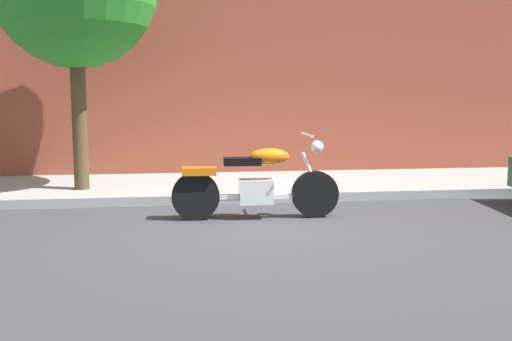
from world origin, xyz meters
TOP-DOWN VIEW (x-y plane):
  - ground_plane at (0.00, 0.00)m, footprint 60.00×60.00m
  - sidewalk at (0.00, 2.84)m, footprint 23.34×2.64m
  - motorcycle at (-0.07, 0.46)m, footprint 2.21×0.70m

SIDE VIEW (x-z plane):
  - ground_plane at x=0.00m, z-range 0.00..0.00m
  - sidewalk at x=0.00m, z-range 0.00..0.14m
  - motorcycle at x=-0.07m, z-range -0.10..1.02m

